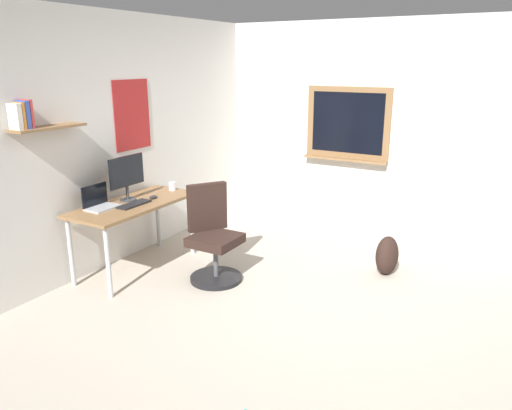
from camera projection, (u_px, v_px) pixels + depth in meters
name	position (u px, v px, depth m)	size (l,w,h in m)	color
ground_plane	(324.00, 311.00, 4.33)	(5.20, 5.20, 0.00)	#ADA393
wall_back	(110.00, 141.00, 5.14)	(5.00, 0.30, 2.60)	silver
wall_right	(404.00, 130.00, 6.01)	(0.22, 5.00, 2.60)	silver
desk	(134.00, 210.00, 5.04)	(1.37, 0.62, 0.72)	olive
office_chair	(213.00, 240.00, 4.88)	(0.56, 0.57, 0.95)	black
laptop	(99.00, 203.00, 4.82)	(0.31, 0.21, 0.23)	#ADAFB5
monitor_primary	(127.00, 175.00, 5.02)	(0.46, 0.17, 0.46)	#38383D
keyboard	(134.00, 204.00, 4.92)	(0.37, 0.13, 0.02)	black
computer_mouse	(153.00, 197.00, 5.15)	(0.10, 0.06, 0.03)	#262628
coffee_mug	(172.00, 186.00, 5.48)	(0.08, 0.08, 0.09)	silver
backpack	(387.00, 255.00, 5.03)	(0.32, 0.22, 0.40)	black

